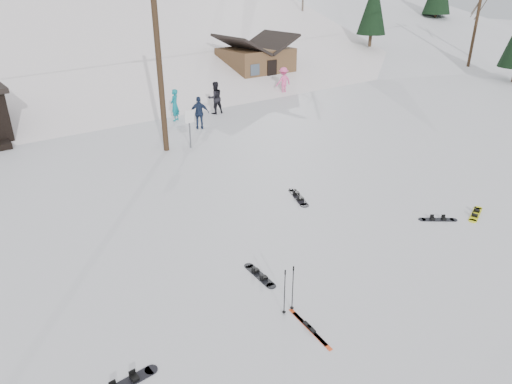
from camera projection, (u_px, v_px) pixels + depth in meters
ground at (369, 327)px, 10.59m from camera, size 200.00×200.00×0.00m
ski_slope at (3, 157)px, 55.29m from camera, size 60.00×85.24×65.97m
ridge_right at (271, 109)px, 72.24m from camera, size 45.66×93.98×54.59m
treeline_right at (299, 43)px, 60.76m from camera, size 20.00×60.00×10.00m
utility_pole at (158, 48)px, 19.84m from camera, size 2.00×0.26×9.00m
utility_pole_right at (478, 15)px, 39.66m from camera, size 2.00×0.26×9.00m
trail_sign at (190, 122)px, 21.56m from camera, size 0.50×0.09×1.85m
cabin at (256, 64)px, 35.56m from camera, size 5.39×4.40×3.77m
hero_skis at (310, 328)px, 10.53m from camera, size 0.29×1.58×0.08m
ski_poles at (289, 290)px, 10.81m from camera, size 0.35×0.09×1.26m
board_scatter_a at (125, 384)px, 9.06m from camera, size 1.44×0.32×0.10m
board_scatter_b at (260, 275)px, 12.43m from camera, size 0.34×1.37×0.10m
board_scatter_d at (438, 219)px, 15.37m from camera, size 1.07×0.90×0.09m
board_scatter_e at (476, 214)px, 15.72m from camera, size 1.35×0.65×0.10m
board_scatter_f at (298, 197)px, 16.95m from camera, size 0.85×1.58×0.12m
skier_teal at (175, 105)px, 26.07m from camera, size 0.79×0.75×1.82m
skier_dark at (215, 98)px, 27.48m from camera, size 1.00×0.82×1.93m
skier_pink at (283, 81)px, 32.31m from camera, size 1.23×0.72×1.89m
skier_navy at (199, 113)px, 24.62m from camera, size 1.11×0.87×1.76m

